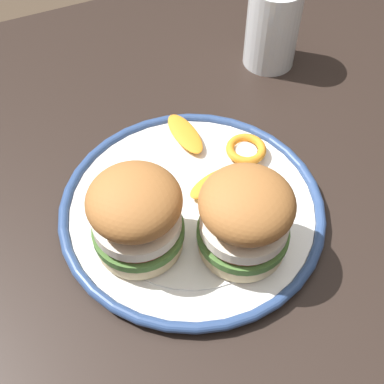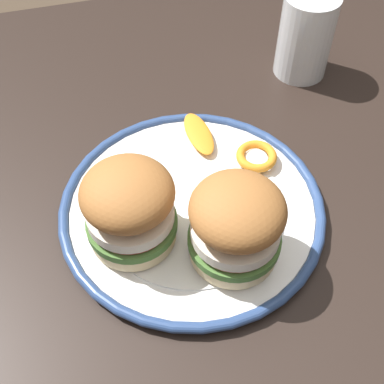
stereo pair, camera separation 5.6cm
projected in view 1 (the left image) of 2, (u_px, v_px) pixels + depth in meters
dining_table at (185, 290)px, 0.65m from camera, size 1.11×1.05×0.77m
dinner_plate at (192, 208)px, 0.59m from camera, size 0.31×0.31×0.02m
sandwich_half_left at (245, 217)px, 0.51m from camera, size 0.13×0.13×0.10m
sandwich_half_right at (136, 215)px, 0.51m from camera, size 0.13×0.13×0.10m
orange_peel_curled at (246, 149)px, 0.63m from camera, size 0.07×0.07×0.01m
orange_peel_strip_long at (185, 133)px, 0.65m from camera, size 0.04×0.08×0.01m
orange_peel_strip_short at (214, 183)px, 0.60m from camera, size 0.07×0.04×0.01m
drinking_glass at (272, 32)px, 0.74m from camera, size 0.08×0.08×0.12m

